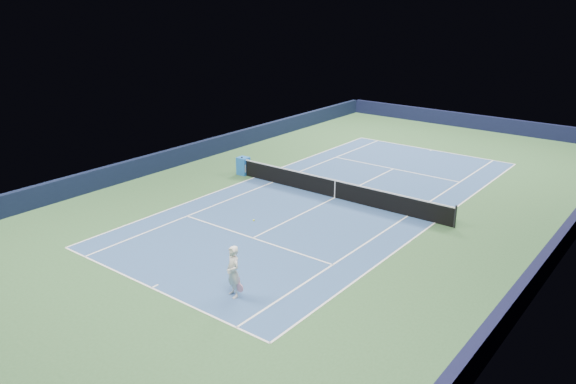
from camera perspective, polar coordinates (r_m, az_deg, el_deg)
The scene contains 19 objects.
ground at distance 28.96m, azimuth 4.77°, elevation -0.59°, with size 40.00×40.00×0.00m, color #2E542D.
wall_far at distance 46.14m, azimuth 18.52°, elevation 6.77°, with size 22.00×0.35×1.10m, color black.
wall_right at distance 25.04m, azimuth 26.05°, elevation -4.56°, with size 0.35×40.00×1.10m, color black.
wall_left at distance 35.55m, azimuth -9.98°, elevation 3.92°, with size 0.35×40.00×1.10m, color #101832.
court_surface at distance 28.96m, azimuth 4.77°, elevation -0.59°, with size 10.97×23.77×0.01m, color navy.
baseline_far at distance 39.04m, azimuth 14.41°, elevation 4.17°, with size 10.97×0.08×0.00m, color white.
baseline_near at distance 20.87m, azimuth -13.70°, elevation -9.44°, with size 10.97×0.08×0.00m, color white.
sideline_doubles_right at distance 26.60m, azimuth 14.70°, elevation -3.04°, with size 0.08×23.77×0.00m, color white.
sideline_doubles_left at distance 32.10m, azimuth -3.44°, elevation 1.48°, with size 0.08×23.77×0.00m, color white.
sideline_singles_right at distance 27.10m, azimuth 12.06°, elevation -2.39°, with size 0.08×23.77×0.00m, color white.
sideline_singles_left at distance 31.25m, azimuth -1.55°, elevation 1.01°, with size 0.08×23.77×0.00m, color white.
service_line_far at distance 34.24m, azimuth 10.66°, elevation 2.33°, with size 8.23×0.08×0.00m, color white.
service_line_near at distance 24.22m, azimuth -3.60°, elevation -4.68°, with size 8.23×0.08×0.00m, color white.
center_service_line at distance 28.96m, azimuth 4.77°, elevation -0.58°, with size 0.08×12.80×0.00m, color white.
center_mark_far at distance 38.91m, azimuth 14.32°, elevation 4.13°, with size 0.08×0.30×0.00m, color white.
center_mark_near at distance 20.95m, azimuth -13.38°, elevation -9.29°, with size 0.08×0.30×0.00m, color white.
tennis_net at distance 28.79m, azimuth 4.80°, elevation 0.35°, with size 12.90×0.10×1.07m.
sponsor_cube at distance 32.59m, azimuth -4.56°, elevation 2.66°, with size 0.65×0.59×1.02m.
tennis_player at distance 19.45m, azimuth -5.58°, elevation -8.08°, with size 0.89×1.37×2.57m.
Camera 1 is at (14.71, -22.90, 9.90)m, focal length 35.00 mm.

